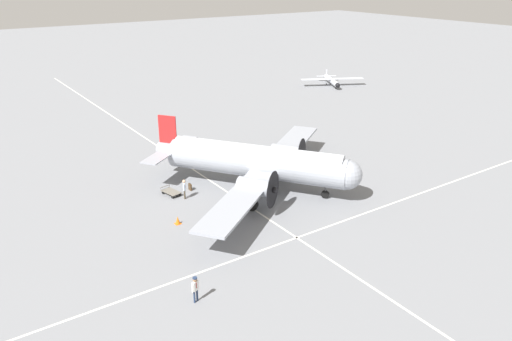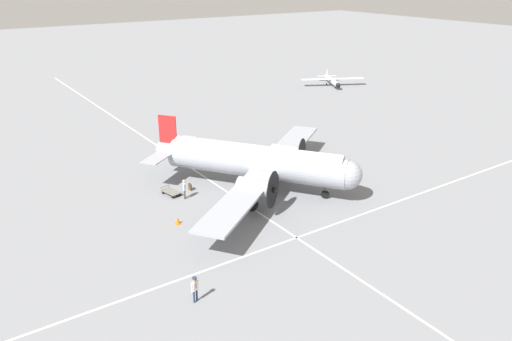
{
  "view_description": "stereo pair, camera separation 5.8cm",
  "coord_description": "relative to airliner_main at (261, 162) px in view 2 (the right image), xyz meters",
  "views": [
    {
      "loc": [
        33.19,
        -22.63,
        17.86
      ],
      "look_at": [
        0.0,
        0.0,
        1.66
      ],
      "focal_mm": 35.0,
      "sensor_mm": 36.0,
      "label": 1
    },
    {
      "loc": [
        33.22,
        -22.58,
        17.86
      ],
      "look_at": [
        0.0,
        0.0,
        1.66
      ],
      "focal_mm": 35.0,
      "sensor_mm": 36.0,
      "label": 2
    }
  ],
  "objects": [
    {
      "name": "airliner_main",
      "position": [
        0.0,
        0.0,
        0.0
      ],
      "size": [
        18.99,
        21.77,
        5.77
      ],
      "rotation": [
        0.0,
        0.0,
        0.62
      ],
      "color": "#9399A3",
      "rests_on": "ground_plane"
    },
    {
      "name": "baggage_cart",
      "position": [
        -3.25,
        -7.04,
        -2.25
      ],
      "size": [
        1.9,
        1.31,
        0.56
      ],
      "rotation": [
        0.0,
        0.0,
        0.22
      ],
      "color": "#6B665B",
      "rests_on": "ground_plane"
    },
    {
      "name": "suitcase_near_door",
      "position": [
        -3.2,
        -5.25,
        -2.21
      ],
      "size": [
        0.45,
        0.13,
        0.64
      ],
      "color": "#47331E",
      "rests_on": "ground_plane"
    },
    {
      "name": "traffic_cone",
      "position": [
        1.83,
        -8.89,
        -2.24
      ],
      "size": [
        0.45,
        0.45,
        0.6
      ],
      "color": "orange",
      "rests_on": "ground_plane"
    },
    {
      "name": "ground_plane",
      "position": [
        -0.34,
        -0.24,
        -2.52
      ],
      "size": [
        300.0,
        300.0,
        0.0
      ],
      "primitive_type": "plane",
      "color": "slate"
    },
    {
      "name": "apron_line_northsouth",
      "position": [
        8.57,
        -0.24,
        -2.51
      ],
      "size": [
        0.16,
        120.0,
        0.01
      ],
      "color": "silver",
      "rests_on": "ground_plane"
    },
    {
      "name": "apron_line_eastwest",
      "position": [
        -0.34,
        -2.78,
        -2.51
      ],
      "size": [
        120.0,
        0.16,
        0.01
      ],
      "color": "silver",
      "rests_on": "ground_plane"
    },
    {
      "name": "passenger_boarding",
      "position": [
        -1.93,
        -6.4,
        -1.48
      ],
      "size": [
        0.51,
        0.36,
        1.7
      ],
      "rotation": [
        0.0,
        0.0,
        -0.54
      ],
      "color": "#473D2D",
      "rests_on": "ground_plane"
    },
    {
      "name": "crew_foreground",
      "position": [
        11.09,
        -12.25,
        -1.49
      ],
      "size": [
        0.35,
        0.53,
        1.64
      ],
      "rotation": [
        0.0,
        0.0,
        -1.24
      ],
      "color": "navy",
      "rests_on": "ground_plane"
    },
    {
      "name": "light_aircraft_distant",
      "position": [
        -27.84,
        33.74,
        -1.69
      ],
      "size": [
        7.67,
        9.8,
        2.01
      ],
      "rotation": [
        0.0,
        0.0,
        5.81
      ],
      "color": "#B7BCC6",
      "rests_on": "ground_plane"
    }
  ]
}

